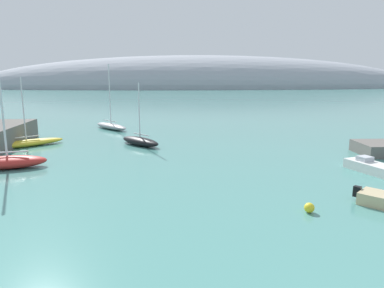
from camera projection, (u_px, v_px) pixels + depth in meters
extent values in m
ellipsoid|color=#999EA8|center=(203.00, 88.00, 216.77)|extent=(278.55, 66.36, 38.95)
ellipsoid|color=yellow|center=(27.00, 143.00, 39.52)|extent=(7.66, 6.37, 0.77)
cylinder|color=silver|center=(23.00, 109.00, 38.77)|extent=(0.14, 0.14, 6.94)
cube|color=silver|center=(22.00, 137.00, 39.14)|extent=(3.04, 2.32, 0.10)
ellipsoid|color=red|center=(8.00, 162.00, 30.30)|extent=(6.68, 3.43, 1.09)
cylinder|color=silver|center=(2.00, 104.00, 29.31)|extent=(0.18, 0.18, 9.00)
cube|color=silver|center=(10.00, 152.00, 30.20)|extent=(2.83, 0.63, 0.10)
ellipsoid|color=gray|center=(111.00, 126.00, 52.24)|extent=(6.24, 7.20, 0.85)
cylinder|color=silver|center=(110.00, 94.00, 51.31)|extent=(0.15, 0.15, 8.65)
cube|color=silver|center=(110.00, 121.00, 52.34)|extent=(2.23, 2.78, 0.10)
ellipsoid|color=black|center=(140.00, 141.00, 40.24)|extent=(5.39, 5.78, 0.94)
cylinder|color=silver|center=(139.00, 110.00, 39.54)|extent=(0.14, 0.14, 6.18)
cube|color=silver|center=(141.00, 134.00, 39.89)|extent=(1.90, 2.14, 0.10)
cube|color=black|center=(357.00, 191.00, 22.65)|extent=(0.56, 0.57, 0.69)
cube|color=white|center=(370.00, 167.00, 29.26)|extent=(2.99, 4.49, 0.79)
cube|color=#B2B7C1|center=(365.00, 159.00, 29.71)|extent=(1.33, 1.28, 0.40)
sphere|color=yellow|center=(309.00, 208.00, 20.61)|extent=(0.60, 0.60, 0.60)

